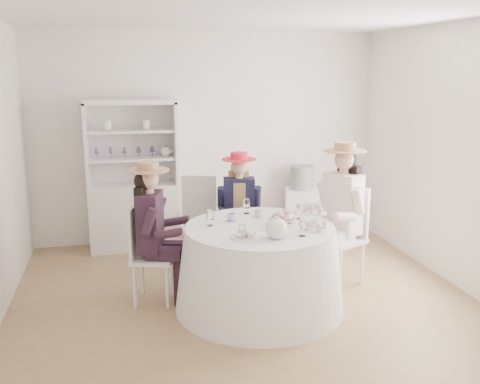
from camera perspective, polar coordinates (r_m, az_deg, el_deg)
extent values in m
plane|color=olive|center=(5.49, 0.24, -10.98)|extent=(4.50, 4.50, 0.00)
plane|color=white|center=(5.03, 0.27, 18.37)|extent=(4.50, 4.50, 0.00)
plane|color=silver|center=(7.03, -3.48, 5.81)|extent=(4.50, 0.00, 4.50)
plane|color=silver|center=(3.22, 8.39, -3.05)|extent=(4.50, 0.00, 4.50)
plane|color=silver|center=(6.01, 21.70, 3.67)|extent=(0.00, 4.50, 4.50)
cone|color=white|center=(5.10, 2.09, -8.12)|extent=(1.60, 1.60, 0.78)
cylinder|color=white|center=(4.97, 2.13, -3.79)|extent=(1.40, 1.40, 0.02)
cube|color=silver|center=(6.87, -11.15, -2.54)|extent=(1.18, 0.72, 0.83)
cube|color=silver|center=(6.87, -11.54, 5.28)|extent=(1.07, 0.36, 1.01)
cube|color=silver|center=(6.64, -11.70, 9.40)|extent=(1.18, 0.72, 0.06)
cube|color=silver|center=(6.70, -16.08, 4.84)|extent=(0.16, 0.41, 1.01)
cube|color=silver|center=(6.72, -6.93, 5.28)|extent=(0.16, 0.41, 1.01)
cube|color=silver|center=(6.72, -11.43, 3.52)|extent=(1.09, 0.66, 0.03)
cube|color=silver|center=(6.67, -11.56, 6.40)|extent=(1.09, 0.66, 0.03)
sphere|color=white|center=(6.73, -7.92, 4.31)|extent=(0.13, 0.13, 0.13)
cube|color=silver|center=(7.24, 6.53, -2.24)|extent=(0.52, 0.52, 0.67)
cylinder|color=black|center=(7.12, 6.63, 1.56)|extent=(0.32, 0.32, 0.31)
cube|color=silver|center=(5.27, -9.20, -6.98)|extent=(0.49, 0.49, 0.04)
cylinder|color=silver|center=(5.18, -7.76, -9.99)|extent=(0.04, 0.04, 0.43)
cylinder|color=silver|center=(5.47, -7.12, -8.71)|extent=(0.04, 0.04, 0.43)
cylinder|color=silver|center=(5.25, -11.18, -9.81)|extent=(0.04, 0.04, 0.43)
cylinder|color=silver|center=(5.53, -10.37, -8.56)|extent=(0.04, 0.04, 0.43)
cube|color=silver|center=(5.23, -11.20, -4.16)|extent=(0.13, 0.37, 0.49)
cube|color=black|center=(5.17, -9.56, -3.17)|extent=(0.29, 0.40, 0.57)
cube|color=black|center=(5.14, -8.15, -6.54)|extent=(0.36, 0.22, 0.12)
cylinder|color=black|center=(5.22, -6.54, -9.64)|extent=(0.10, 0.10, 0.45)
cylinder|color=black|center=(4.95, -9.67, -3.07)|extent=(0.19, 0.13, 0.27)
cube|color=black|center=(5.31, -7.77, -5.90)|extent=(0.36, 0.22, 0.12)
cylinder|color=black|center=(5.38, -6.22, -8.92)|extent=(0.10, 0.10, 0.45)
cylinder|color=black|center=(5.33, -8.69, -1.86)|extent=(0.19, 0.13, 0.27)
cylinder|color=#D8A889|center=(5.09, -9.69, 0.13)|extent=(0.09, 0.09, 0.08)
sphere|color=#D8A889|center=(5.07, -9.73, 1.32)|extent=(0.19, 0.19, 0.19)
sphere|color=black|center=(5.08, -10.21, 1.16)|extent=(0.19, 0.19, 0.19)
cube|color=black|center=(5.14, -10.48, -1.36)|extent=(0.14, 0.25, 0.37)
cylinder|color=tan|center=(5.05, -9.77, 2.30)|extent=(0.39, 0.39, 0.01)
cylinder|color=tan|center=(5.04, -9.79, 2.74)|extent=(0.20, 0.20, 0.08)
cube|color=silver|center=(6.04, -0.10, -4.35)|extent=(0.44, 0.44, 0.04)
cylinder|color=silver|center=(5.96, -1.48, -6.81)|extent=(0.03, 0.03, 0.42)
cylinder|color=silver|center=(5.98, 1.44, -6.75)|extent=(0.03, 0.03, 0.42)
cylinder|color=silver|center=(6.25, -1.57, -5.86)|extent=(0.03, 0.03, 0.42)
cylinder|color=silver|center=(6.26, 1.22, -5.81)|extent=(0.03, 0.03, 0.42)
cube|color=silver|center=(6.14, -0.19, -1.59)|extent=(0.36, 0.09, 0.47)
cube|color=#181930|center=(5.97, -0.11, -1.08)|extent=(0.37, 0.24, 0.55)
cube|color=tan|center=(5.97, -0.11, -1.08)|extent=(0.17, 0.23, 0.47)
cube|color=#181930|center=(5.91, -0.87, -3.99)|extent=(0.18, 0.34, 0.11)
cylinder|color=#181930|center=(5.87, -0.80, -7.02)|extent=(0.09, 0.09, 0.44)
cylinder|color=#181930|center=(5.91, -1.99, -0.57)|extent=(0.11, 0.18, 0.26)
cube|color=#181930|center=(5.92, 0.79, -3.96)|extent=(0.18, 0.34, 0.11)
cylinder|color=#181930|center=(5.88, 0.87, -6.99)|extent=(0.09, 0.09, 0.44)
cylinder|color=#181930|center=(5.93, 1.80, -0.52)|extent=(0.11, 0.18, 0.26)
cylinder|color=#D8A889|center=(5.90, -0.11, 1.69)|extent=(0.09, 0.09, 0.08)
sphere|color=#D8A889|center=(5.88, -0.11, 2.68)|extent=(0.18, 0.18, 0.18)
sphere|color=tan|center=(5.92, -0.14, 2.62)|extent=(0.18, 0.18, 0.18)
cube|color=tan|center=(6.00, -0.15, 0.59)|extent=(0.24, 0.11, 0.36)
cylinder|color=red|center=(5.87, -0.11, 3.50)|extent=(0.38, 0.38, 0.01)
cylinder|color=red|center=(5.86, -0.11, 3.87)|extent=(0.19, 0.19, 0.08)
cube|color=silver|center=(5.70, 10.57, -5.07)|extent=(0.57, 0.57, 0.04)
cylinder|color=silver|center=(5.77, 8.05, -7.35)|extent=(0.04, 0.04, 0.47)
cylinder|color=silver|center=(5.56, 10.64, -8.26)|extent=(0.04, 0.04, 0.47)
cylinder|color=silver|center=(6.01, 10.31, -6.58)|extent=(0.04, 0.04, 0.47)
cylinder|color=silver|center=(5.81, 12.88, -7.42)|extent=(0.04, 0.04, 0.47)
cube|color=silver|center=(5.76, 11.95, -1.93)|extent=(0.21, 0.38, 0.54)
cube|color=white|center=(5.61, 10.89, -1.17)|extent=(0.36, 0.44, 0.62)
cube|color=white|center=(5.64, 9.01, -4.28)|extent=(0.39, 0.28, 0.13)
cylinder|color=white|center=(5.64, 7.85, -7.70)|extent=(0.11, 0.11, 0.49)
cylinder|color=white|center=(5.70, 8.95, -0.08)|extent=(0.21, 0.17, 0.29)
cube|color=white|center=(5.52, 10.49, -4.73)|extent=(0.39, 0.28, 0.13)
cylinder|color=white|center=(5.52, 9.32, -8.22)|extent=(0.11, 0.11, 0.49)
cylinder|color=white|center=(5.42, 12.40, -0.91)|extent=(0.21, 0.17, 0.29)
cylinder|color=#D8A889|center=(5.54, 11.03, 2.17)|extent=(0.10, 0.10, 0.09)
sphere|color=#D8A889|center=(5.52, 11.09, 3.37)|extent=(0.20, 0.20, 0.20)
sphere|color=black|center=(5.56, 11.40, 3.26)|extent=(0.20, 0.20, 0.20)
cube|color=black|center=(5.63, 11.53, 0.77)|extent=(0.19, 0.27, 0.41)
cylinder|color=tan|center=(5.50, 11.13, 4.36)|extent=(0.43, 0.43, 0.01)
cylinder|color=tan|center=(5.49, 11.15, 4.80)|extent=(0.21, 0.21, 0.09)
cube|color=silver|center=(6.46, -4.15, -2.73)|extent=(0.52, 0.52, 0.04)
cylinder|color=silver|center=(6.67, -2.49, -4.38)|extent=(0.04, 0.04, 0.47)
cylinder|color=silver|center=(6.71, -5.40, -4.33)|extent=(0.04, 0.04, 0.47)
cylinder|color=silver|center=(6.35, -2.74, -5.30)|extent=(0.04, 0.04, 0.47)
cylinder|color=silver|center=(6.39, -5.81, -5.25)|extent=(0.04, 0.04, 0.47)
cube|color=silver|center=(6.20, -4.38, -0.66)|extent=(0.40, 0.14, 0.53)
imported|color=white|center=(5.12, -0.92, -2.79)|extent=(0.10, 0.10, 0.07)
imported|color=white|center=(5.25, 1.89, -2.41)|extent=(0.07, 0.07, 0.06)
imported|color=white|center=(5.13, 4.56, -2.73)|extent=(0.12, 0.12, 0.07)
imported|color=white|center=(5.00, 4.49, -3.24)|extent=(0.30, 0.30, 0.06)
sphere|color=#D76B87|center=(5.01, 5.29, -2.61)|extent=(0.06, 0.06, 0.06)
sphere|color=white|center=(5.03, 5.09, -2.53)|extent=(0.06, 0.06, 0.06)
sphere|color=#D76B87|center=(5.04, 4.77, -2.49)|extent=(0.06, 0.06, 0.06)
sphere|color=white|center=(5.04, 4.42, -2.50)|extent=(0.06, 0.06, 0.06)
sphere|color=#D76B87|center=(5.02, 4.15, -2.56)|extent=(0.06, 0.06, 0.06)
sphere|color=white|center=(4.99, 4.06, -2.65)|extent=(0.06, 0.06, 0.06)
sphere|color=#D76B87|center=(4.96, 4.16, -2.74)|extent=(0.06, 0.06, 0.06)
sphere|color=white|center=(4.94, 4.44, -2.81)|extent=(0.06, 0.06, 0.06)
sphere|color=#D76B87|center=(4.94, 4.79, -2.83)|extent=(0.06, 0.06, 0.06)
sphere|color=white|center=(4.95, 5.12, -2.79)|extent=(0.06, 0.06, 0.06)
sphere|color=#D76B87|center=(4.98, 5.30, -2.71)|extent=(0.06, 0.06, 0.06)
sphere|color=white|center=(4.61, 3.93, -3.93)|extent=(0.19, 0.19, 0.19)
cylinder|color=white|center=(4.65, 5.31, -3.70)|extent=(0.11, 0.03, 0.09)
cylinder|color=white|center=(4.59, 3.95, -2.79)|extent=(0.04, 0.04, 0.02)
cylinder|color=white|center=(4.64, 0.67, -4.83)|extent=(0.27, 0.27, 0.01)
cube|color=beige|center=(4.60, 0.09, -4.65)|extent=(0.06, 0.04, 0.03)
cube|color=beige|center=(4.63, 0.67, -4.39)|extent=(0.07, 0.06, 0.03)
cube|color=beige|center=(4.66, 1.24, -4.41)|extent=(0.08, 0.07, 0.03)
cube|color=beige|center=(4.66, 0.30, -4.25)|extent=(0.07, 0.07, 0.03)
cube|color=beige|center=(4.60, 1.18, -4.66)|extent=(0.07, 0.08, 0.03)
cylinder|color=white|center=(4.91, 8.14, -3.94)|extent=(0.24, 0.24, 0.01)
cylinder|color=white|center=(4.89, 8.17, -3.12)|extent=(0.02, 0.02, 0.16)
cylinder|color=white|center=(4.87, 8.20, -2.22)|extent=(0.18, 0.18, 0.01)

